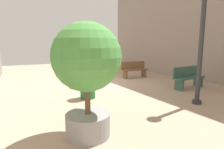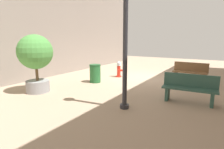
% 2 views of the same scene
% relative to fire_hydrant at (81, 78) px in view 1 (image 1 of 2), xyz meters
% --- Properties ---
extents(ground_plane, '(23.40, 23.40, 0.00)m').
position_rel_fire_hydrant_xyz_m(ground_plane, '(-1.33, -0.57, -0.44)').
color(ground_plane, tan).
extents(building_facade_left, '(0.70, 18.00, 7.82)m').
position_rel_fire_hydrant_xyz_m(building_facade_left, '(-6.38, 2.13, 3.47)').
color(building_facade_left, gray).
rests_on(building_facade_left, ground_plane).
extents(fire_hydrant, '(0.40, 0.42, 0.88)m').
position_rel_fire_hydrant_xyz_m(fire_hydrant, '(0.00, 0.00, 0.00)').
color(fire_hydrant, red).
rests_on(fire_hydrant, ground_plane).
extents(bench_near, '(1.65, 0.52, 0.95)m').
position_rel_fire_hydrant_xyz_m(bench_near, '(-3.60, -0.88, 0.05)').
color(bench_near, brown).
rests_on(bench_near, ground_plane).
extents(bench_far, '(1.74, 0.55, 0.95)m').
position_rel_fire_hydrant_xyz_m(bench_far, '(-4.08, 2.48, 0.06)').
color(bench_far, '#33594C').
rests_on(bench_far, ground_plane).
extents(planter_tree, '(1.35, 1.35, 2.28)m').
position_rel_fire_hydrant_xyz_m(planter_tree, '(1.33, 4.31, 0.98)').
color(planter_tree, gray).
rests_on(planter_tree, ground_plane).
extents(street_lamp, '(0.36, 0.36, 3.89)m').
position_rel_fire_hydrant_xyz_m(street_lamp, '(-2.48, 4.07, 1.97)').
color(street_lamp, '#2D2D33').
rests_on(street_lamp, ground_plane).
extents(trash_bin, '(0.56, 0.56, 0.89)m').
position_rel_fire_hydrant_xyz_m(trash_bin, '(0.35, 1.77, 0.01)').
color(trash_bin, '#266633').
rests_on(trash_bin, ground_plane).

